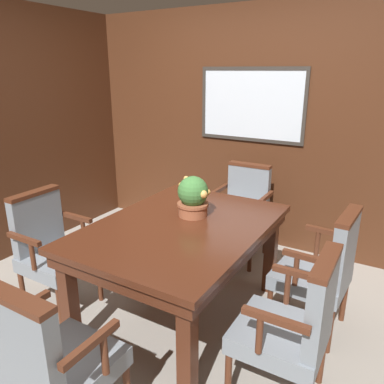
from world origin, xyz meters
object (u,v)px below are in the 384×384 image
at_px(chair_right_near, 294,324).
at_px(chair_head_near, 51,360).
at_px(chair_head_far, 243,208).
at_px(potted_plant, 193,197).
at_px(dining_table, 182,236).
at_px(chair_left_near, 51,246).
at_px(chair_right_far, 322,268).

height_order(chair_right_near, chair_head_near, same).
relative_size(chair_head_far, potted_plant, 3.05).
bearing_deg(dining_table, chair_head_near, -89.52).
xyz_separation_m(chair_left_near, potted_plant, (0.97, 0.56, 0.42)).
bearing_deg(chair_head_near, dining_table, -89.48).
bearing_deg(chair_right_near, chair_right_far, 179.58).
height_order(dining_table, chair_head_near, chair_head_near).
distance_m(chair_left_near, potted_plant, 1.19).
xyz_separation_m(dining_table, chair_right_far, (0.93, 0.37, -0.17)).
distance_m(dining_table, potted_plant, 0.31).
xyz_separation_m(chair_right_near, chair_head_near, (-0.93, -0.86, 0.00)).
height_order(chair_right_far, potted_plant, potted_plant).
distance_m(dining_table, chair_head_near, 1.21).
relative_size(dining_table, chair_left_near, 1.67).
bearing_deg(chair_left_near, dining_table, -68.83).
bearing_deg(chair_head_far, chair_left_near, -122.43).
relative_size(chair_left_near, potted_plant, 3.05).
xyz_separation_m(chair_right_far, chair_head_near, (-0.92, -1.57, 0.00)).
bearing_deg(chair_right_far, dining_table, -65.28).
height_order(dining_table, potted_plant, potted_plant).
bearing_deg(chair_right_near, potted_plant, -119.67).
relative_size(chair_right_far, chair_left_near, 1.00).
xyz_separation_m(chair_head_far, chair_head_near, (0.02, -2.37, 0.00)).
xyz_separation_m(chair_left_near, chair_head_far, (0.97, 1.55, 0.00)).
bearing_deg(chair_left_near, chair_right_near, -88.80).
height_order(chair_left_near, chair_right_near, same).
distance_m(chair_right_near, potted_plant, 1.16).
bearing_deg(chair_right_far, chair_head_far, -127.31).
xyz_separation_m(chair_head_far, potted_plant, (-0.00, -0.99, 0.42)).
relative_size(chair_head_near, potted_plant, 3.05).
bearing_deg(chair_head_far, chair_right_near, -58.54).
bearing_deg(chair_head_far, chair_head_near, -90.01).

